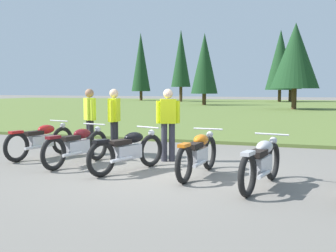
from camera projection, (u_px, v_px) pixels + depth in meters
name	position (u px, v px, depth m)	size (l,w,h in m)	color
ground_plane	(158.00, 174.00, 8.21)	(140.00, 140.00, 0.00)	slate
grass_moorland	(275.00, 108.00, 33.27)	(80.00, 44.00, 0.10)	#5B7033
motorcycle_red	(41.00, 140.00, 10.09)	(0.73, 2.07, 0.88)	black
motorcycle_maroon	(77.00, 145.00, 9.13)	(0.65, 2.08, 0.88)	black
motorcycle_black	(128.00, 150.00, 8.43)	(0.93, 2.00, 0.88)	black
motorcycle_orange	(198.00, 154.00, 8.00)	(0.62, 2.10, 0.88)	black
motorcycle_silver	(262.00, 162.00, 7.06)	(0.66, 2.08, 0.88)	black
rider_in_hivis_vest	(90.00, 117.00, 10.56)	(0.42, 0.41, 1.67)	black
rider_checking_bike	(168.00, 120.00, 9.56)	(0.51, 0.34, 1.67)	#2D2D38
rider_with_back_turned	(114.00, 119.00, 10.13)	(0.28, 0.54, 1.67)	black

